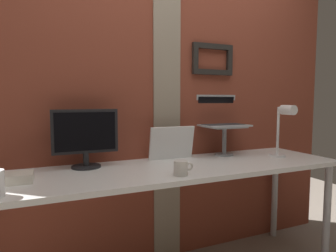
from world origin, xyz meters
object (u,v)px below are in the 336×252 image
laptop (220,117)px  desk_lamp (284,125)px  monitor (85,135)px  whiteboard_panel (172,143)px  coffee_mug (181,168)px

laptop → desk_lamp: (0.34, -0.32, -0.05)m
monitor → whiteboard_panel: monitor is taller
laptop → whiteboard_panel: size_ratio=1.07×
monitor → coffee_mug: bearing=-41.4°
laptop → coffee_mug: bearing=-139.9°
whiteboard_panel → coffee_mug: size_ratio=2.87×
monitor → desk_lamp: desk_lamp is taller
desk_lamp → monitor: bearing=169.8°
laptop → coffee_mug: (-0.57, -0.48, -0.25)m
monitor → laptop: bearing=3.9°
monitor → whiteboard_panel: size_ratio=1.20×
monitor → desk_lamp: (1.37, -0.25, 0.03)m
laptop → desk_lamp: 0.47m
laptop → coffee_mug: size_ratio=3.07×
desk_lamp → coffee_mug: desk_lamp is taller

